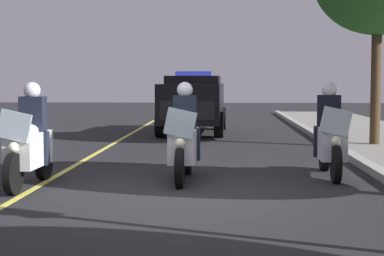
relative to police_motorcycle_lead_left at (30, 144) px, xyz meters
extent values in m
plane|color=black|center=(0.61, 2.62, -0.70)|extent=(80.00, 80.00, 0.00)
cube|color=#E0D14C|center=(0.61, 0.13, -0.70)|extent=(48.00, 0.12, 0.01)
cylinder|color=black|center=(0.76, -0.02, -0.38)|extent=(0.64, 0.14, 0.64)
cylinder|color=black|center=(-0.74, 0.02, -0.38)|extent=(0.64, 0.16, 0.64)
cube|color=white|center=(0.03, 0.00, -0.08)|extent=(1.21, 0.47, 0.56)
ellipsoid|color=white|center=(0.08, 0.00, 0.22)|extent=(0.57, 0.33, 0.24)
cube|color=silver|center=(0.66, -0.02, 0.35)|extent=(0.07, 0.56, 0.53)
sphere|color=#F9F4CC|center=(0.72, -0.02, 0.02)|extent=(0.17, 0.17, 0.17)
sphere|color=red|center=(0.53, -0.17, 0.28)|extent=(0.09, 0.09, 0.09)
sphere|color=#1933F2|center=(0.54, 0.15, 0.28)|extent=(0.09, 0.09, 0.09)
cube|color=black|center=(-0.20, 0.01, 0.48)|extent=(0.29, 0.41, 0.60)
cube|color=black|center=(-0.13, 0.20, -0.08)|extent=(0.18, 0.14, 0.56)
cube|color=black|center=(-0.14, -0.20, -0.08)|extent=(0.18, 0.14, 0.56)
sphere|color=silver|center=(-0.18, 0.00, 0.88)|extent=(0.28, 0.28, 0.28)
cylinder|color=black|center=(0.01, 2.48, -0.38)|extent=(0.64, 0.14, 0.64)
cylinder|color=black|center=(-1.49, 2.51, -0.38)|extent=(0.64, 0.16, 0.64)
cube|color=white|center=(-0.72, 2.49, -0.08)|extent=(1.21, 0.47, 0.56)
ellipsoid|color=white|center=(-0.67, 2.49, 0.22)|extent=(0.57, 0.33, 0.24)
cube|color=silver|center=(-0.09, 2.48, 0.35)|extent=(0.07, 0.56, 0.53)
sphere|color=#F9F4CC|center=(-0.03, 2.48, 0.02)|extent=(0.17, 0.17, 0.17)
sphere|color=red|center=(-0.23, 2.32, 0.28)|extent=(0.09, 0.09, 0.09)
sphere|color=#1933F2|center=(-0.22, 2.64, 0.28)|extent=(0.09, 0.09, 0.09)
cube|color=black|center=(-0.95, 2.50, 0.48)|extent=(0.29, 0.41, 0.60)
cube|color=black|center=(-0.89, 2.70, -0.08)|extent=(0.18, 0.14, 0.56)
cube|color=black|center=(-0.90, 2.30, -0.08)|extent=(0.18, 0.14, 0.56)
sphere|color=silver|center=(-0.93, 2.50, 0.88)|extent=(0.28, 0.28, 0.28)
cylinder|color=black|center=(-0.57, 5.09, -0.38)|extent=(0.64, 0.14, 0.64)
cylinder|color=black|center=(-2.07, 5.13, -0.38)|extent=(0.64, 0.16, 0.64)
cube|color=silver|center=(-1.30, 5.11, -0.08)|extent=(1.21, 0.47, 0.56)
ellipsoid|color=silver|center=(-1.25, 5.11, 0.22)|extent=(0.57, 0.33, 0.24)
cube|color=silver|center=(-0.67, 5.10, 0.35)|extent=(0.07, 0.56, 0.53)
sphere|color=#F9F4CC|center=(-0.61, 5.09, 0.02)|extent=(0.17, 0.17, 0.17)
sphere|color=red|center=(-0.80, 4.94, 0.28)|extent=(0.09, 0.09, 0.09)
sphere|color=#1933F2|center=(-0.79, 5.26, 0.28)|extent=(0.09, 0.09, 0.09)
cube|color=black|center=(-1.53, 5.12, 0.48)|extent=(0.29, 0.41, 0.60)
cube|color=black|center=(-1.46, 5.32, -0.08)|extent=(0.18, 0.14, 0.56)
cube|color=black|center=(-1.47, 4.92, -0.08)|extent=(0.18, 0.14, 0.56)
sphere|color=white|center=(-1.51, 5.12, 0.88)|extent=(0.28, 0.28, 0.28)
cube|color=black|center=(-10.59, 2.17, 0.32)|extent=(4.95, 2.03, 1.24)
cube|color=black|center=(-10.89, 2.18, 1.02)|extent=(2.44, 1.81, 0.36)
cube|color=#2633D8|center=(-10.69, 2.17, 1.28)|extent=(0.31, 1.21, 0.14)
cube|color=black|center=(-8.19, 2.11, 0.18)|extent=(0.16, 1.62, 0.56)
cylinder|color=black|center=(-9.02, 3.03, -0.30)|extent=(0.81, 0.30, 0.80)
cylinder|color=black|center=(-9.06, 1.23, -0.30)|extent=(0.81, 0.30, 0.80)
cylinder|color=black|center=(-12.12, 3.11, -0.30)|extent=(0.81, 0.30, 0.80)
cylinder|color=black|center=(-12.16, 1.31, -0.30)|extent=(0.81, 0.30, 0.80)
cylinder|color=#42301E|center=(-6.32, 7.11, 0.90)|extent=(0.26, 0.26, 2.99)
camera|label=1|loc=(10.01, 3.19, 1.04)|focal=58.22mm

